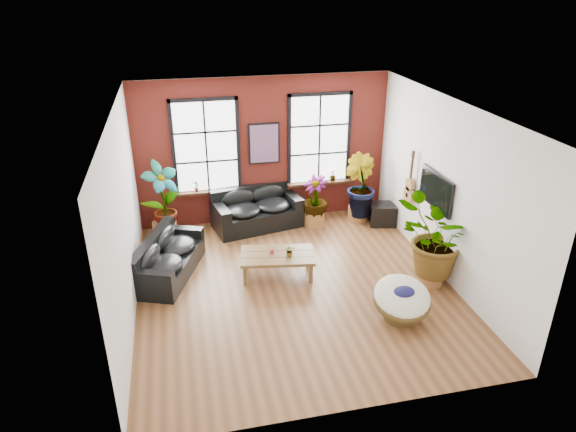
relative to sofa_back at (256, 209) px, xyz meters
The scene contains 19 objects.
room 3.02m from the sofa_back, 83.95° to the right, with size 6.04×6.54×3.54m.
sofa_back is the anchor object (origin of this frame).
sofa_left 2.81m from the sofa_back, 139.13° to the right, with size 1.53×2.23×0.81m.
coffee_table 2.34m from the sofa_back, 88.85° to the right, with size 1.58×1.06×0.56m.
papasan_chair 4.64m from the sofa_back, 66.08° to the right, with size 1.13×1.14×0.77m.
poster 1.59m from the sofa_back, 49.07° to the left, with size 0.74×0.06×0.98m.
tv_wall_unit 4.09m from the sofa_back, 35.00° to the right, with size 0.13×1.86×1.20m.
media_box 3.08m from the sofa_back, 10.80° to the right, with size 0.72×0.64×0.52m.
pot_back_left 2.18m from the sofa_back, behind, with size 0.68×0.68×0.40m.
pot_back_right 2.53m from the sofa_back, ahead, with size 0.57×0.57×0.36m.
pot_right_wall 4.41m from the sofa_back, 48.51° to the right, with size 0.49×0.49×0.36m.
pot_mid 1.43m from the sofa_back, 11.28° to the right, with size 0.64×0.64×0.36m.
floor_plant_back_left 2.21m from the sofa_back, behind, with size 0.90×0.61×1.70m, color #1C4F15.
floor_plant_back_right 2.56m from the sofa_back, ahead, with size 0.84×0.67×1.52m, color #1C4F15.
floor_plant_right_wall 4.45m from the sofa_back, 48.33° to the right, with size 1.44×1.25×1.60m, color #1C4F15.
floor_plant_mid 1.43m from the sofa_back, 10.89° to the right, with size 0.62×0.62×1.11m, color #1C4F15.
table_plant 2.47m from the sofa_back, 83.54° to the right, with size 0.20×0.17×0.22m, color #1C4F15.
sill_plant_left 1.52m from the sofa_back, 168.42° to the left, with size 0.14×0.10×0.27m, color #1C4F15.
sill_plant_right 2.10m from the sofa_back, ahead, with size 0.15×0.15×0.27m, color #1C4F15.
Camera 1 is at (-1.97, -8.27, 5.50)m, focal length 32.00 mm.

